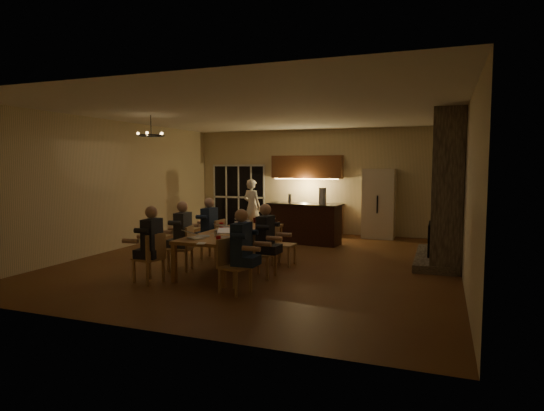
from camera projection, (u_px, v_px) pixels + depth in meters
The scene contains 44 objects.
floor at pixel (266, 261), 10.01m from camera, with size 9.00×9.00×0.00m, color brown.
back_wall at pixel (319, 182), 14.09m from camera, with size 8.00×0.04×3.20m, color beige.
left_wall at pixel (115, 185), 11.28m from camera, with size 0.04×9.00×3.20m, color beige.
right_wall at pixel (466, 192), 8.47m from camera, with size 0.04×9.00×3.20m, color beige.
ceiling at pixel (265, 113), 9.73m from camera, with size 8.00×9.00×0.04m, color white.
french_doors at pixel (239, 197), 15.04m from camera, with size 1.86×0.08×2.10m, color black.
fireplace at pixel (447, 189), 9.70m from camera, with size 0.58×2.50×3.20m, color #766C5D.
kitchenette at pixel (306, 195), 13.93m from camera, with size 2.24×0.68×2.40m, color brown, non-canonical shape.
refrigerator at pixel (379, 203), 13.13m from camera, with size 0.90×0.68×2.00m, color beige.
dining_table at pixel (234, 250), 9.30m from camera, with size 1.10×3.03×0.75m, color #B08846.
bar_island at pixel (305, 223), 12.21m from camera, with size 2.00×0.68×1.08m, color black.
chair_left_near at pixel (148, 258), 8.12m from camera, with size 0.44×0.44×0.89m, color tan, non-canonical shape.
chair_left_mid at pixel (180, 248), 9.07m from camera, with size 0.44×0.44×0.89m, color tan, non-canonical shape.
chair_left_far at pixel (212, 239), 10.20m from camera, with size 0.44×0.44×0.89m, color tan, non-canonical shape.
chair_right_near at pixel (235, 266), 7.44m from camera, with size 0.44×0.44×0.89m, color tan, non-canonical shape.
chair_right_mid at pixel (263, 254), 8.51m from camera, with size 0.44×0.44×0.89m, color tan, non-canonical shape.
chair_right_far at pixel (284, 244), 9.53m from camera, with size 0.44×0.44×0.89m, color tan, non-canonical shape.
person_left_near at pixel (152, 245), 8.07m from camera, with size 0.60×0.60×1.38m, color #21252B, non-canonical shape.
person_right_near at pixel (242, 251), 7.50m from camera, with size 0.60×0.60×1.38m, color #1E324C, non-canonical shape.
person_left_mid at pixel (183, 235), 9.14m from camera, with size 0.60×0.60×1.38m, color #393E44, non-canonical shape.
person_right_mid at pixel (265, 240), 8.54m from camera, with size 0.60×0.60×1.38m, color #21252B, non-canonical shape.
person_left_far at pixel (210, 228), 10.14m from camera, with size 0.60×0.60×1.38m, color #1E324C, non-canonical shape.
standing_person at pixel (252, 207), 13.79m from camera, with size 0.62×0.40×1.69m, color white.
chandelier at pixel (151, 136), 9.98m from camera, with size 0.58×0.58×0.03m, color black.
laptop_a at pixel (196, 232), 8.37m from camera, with size 0.32×0.28×0.23m, color silver, non-canonical shape.
laptop_b at pixel (225, 232), 8.42m from camera, with size 0.32×0.28×0.23m, color silver, non-canonical shape.
laptop_c at pixel (226, 225), 9.35m from camera, with size 0.32×0.28×0.23m, color silver, non-canonical shape.
laptop_d at pixel (241, 227), 9.09m from camera, with size 0.32×0.28×0.23m, color silver, non-canonical shape.
laptop_e at pixel (244, 220), 10.37m from camera, with size 0.32×0.28×0.23m, color silver, non-canonical shape.
laptop_f at pixel (264, 221), 10.14m from camera, with size 0.32×0.28×0.23m, color silver, non-canonical shape.
mug_front at pixel (218, 232), 8.81m from camera, with size 0.08×0.08×0.10m, color white.
mug_mid at pixel (249, 226), 9.75m from camera, with size 0.07×0.07×0.10m, color white.
mug_back at pixel (236, 224), 10.13m from camera, with size 0.07×0.07×0.10m, color white.
redcup_near at pixel (218, 239), 7.92m from camera, with size 0.08×0.08×0.12m, color #B90C12.
redcup_mid at pixel (221, 225), 9.77m from camera, with size 0.09×0.09×0.12m, color #B90C12.
redcup_far at pixel (266, 221), 10.48m from camera, with size 0.09×0.09×0.12m, color #B90C12.
can_silver at pixel (216, 234), 8.55m from camera, with size 0.07×0.07×0.12m, color #B2B2B7.
can_cola at pixel (255, 220), 10.65m from camera, with size 0.07×0.07×0.12m, color #3F0F0C.
plate_near at pixel (237, 235), 8.70m from camera, with size 0.25×0.25×0.02m, color white.
plate_left at pixel (203, 236), 8.58m from camera, with size 0.27×0.27×0.02m, color white.
plate_far at pixel (266, 227), 9.81m from camera, with size 0.25×0.25×0.02m, color white.
notepad at pixel (201, 243), 7.81m from camera, with size 0.14×0.19×0.01m, color white.
bar_bottle at pixel (290, 198), 12.36m from camera, with size 0.08×0.08×0.24m, color #99999E.
bar_blender at pixel (322, 196), 11.94m from camera, with size 0.14×0.14×0.43m, color silver.
Camera 1 is at (3.60, -9.19, 2.09)m, focal length 30.00 mm.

